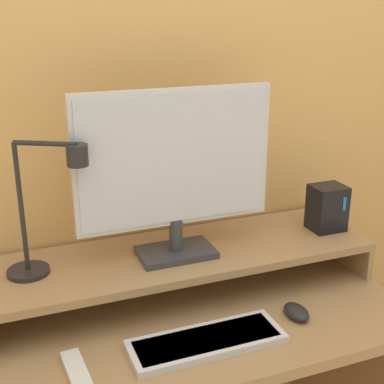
{
  "coord_description": "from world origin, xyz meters",
  "views": [
    {
      "loc": [
        -0.46,
        -0.83,
        1.48
      ],
      "look_at": [
        -0.01,
        0.32,
        1.05
      ],
      "focal_mm": 50.0,
      "sensor_mm": 36.0,
      "label": 1
    }
  ],
  "objects_px": {
    "remote_control": "(77,372)",
    "desk_lamp": "(46,211)",
    "monitor": "(175,168)",
    "mouse": "(296,312)",
    "router_dock": "(327,208)",
    "keyboard": "(207,341)"
  },
  "relations": [
    {
      "from": "router_dock",
      "to": "monitor",
      "type": "bearing_deg",
      "value": -179.58
    },
    {
      "from": "desk_lamp",
      "to": "keyboard",
      "type": "bearing_deg",
      "value": -39.59
    },
    {
      "from": "monitor",
      "to": "keyboard",
      "type": "distance_m",
      "value": 0.43
    },
    {
      "from": "monitor",
      "to": "remote_control",
      "type": "relative_size",
      "value": 3.48
    },
    {
      "from": "router_dock",
      "to": "remote_control",
      "type": "distance_m",
      "value": 0.85
    },
    {
      "from": "monitor",
      "to": "router_dock",
      "type": "height_order",
      "value": "monitor"
    },
    {
      "from": "desk_lamp",
      "to": "mouse",
      "type": "height_order",
      "value": "desk_lamp"
    },
    {
      "from": "router_dock",
      "to": "keyboard",
      "type": "relative_size",
      "value": 0.37
    },
    {
      "from": "monitor",
      "to": "mouse",
      "type": "xyz_separation_m",
      "value": [
        0.25,
        -0.22,
        -0.35
      ]
    },
    {
      "from": "keyboard",
      "to": "desk_lamp",
      "type": "bearing_deg",
      "value": 140.41
    },
    {
      "from": "mouse",
      "to": "remote_control",
      "type": "height_order",
      "value": "mouse"
    },
    {
      "from": "monitor",
      "to": "remote_control",
      "type": "bearing_deg",
      "value": -141.86
    },
    {
      "from": "mouse",
      "to": "desk_lamp",
      "type": "bearing_deg",
      "value": 158.06
    },
    {
      "from": "monitor",
      "to": "remote_control",
      "type": "xyz_separation_m",
      "value": [
        -0.32,
        -0.25,
        -0.35
      ]
    },
    {
      "from": "remote_control",
      "to": "desk_lamp",
      "type": "bearing_deg",
      "value": 91.88
    },
    {
      "from": "desk_lamp",
      "to": "keyboard",
      "type": "xyz_separation_m",
      "value": [
        0.31,
        -0.26,
        -0.28
      ]
    },
    {
      "from": "desk_lamp",
      "to": "monitor",
      "type": "bearing_deg",
      "value": -1.08
    },
    {
      "from": "desk_lamp",
      "to": "mouse",
      "type": "bearing_deg",
      "value": -21.94
    },
    {
      "from": "router_dock",
      "to": "mouse",
      "type": "distance_m",
      "value": 0.37
    },
    {
      "from": "desk_lamp",
      "to": "router_dock",
      "type": "bearing_deg",
      "value": -0.19
    },
    {
      "from": "desk_lamp",
      "to": "router_dock",
      "type": "relative_size",
      "value": 2.52
    },
    {
      "from": "router_dock",
      "to": "remote_control",
      "type": "height_order",
      "value": "router_dock"
    }
  ]
}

